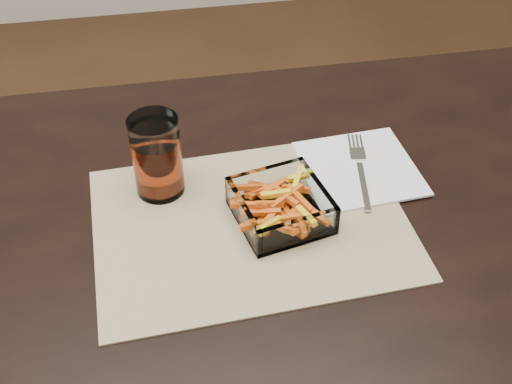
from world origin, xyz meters
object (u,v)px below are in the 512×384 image
(dining_table, at_px, (233,289))
(glass_bowl, at_px, (281,208))
(tumbler, at_px, (157,159))
(fork, at_px, (360,167))

(dining_table, xyz_separation_m, glass_bowl, (0.08, 0.05, 0.11))
(dining_table, bearing_deg, tumbler, 121.78)
(glass_bowl, bearing_deg, fork, 29.47)
(dining_table, xyz_separation_m, tumbler, (-0.09, 0.14, 0.15))
(tumbler, xyz_separation_m, fork, (0.31, -0.01, -0.05))
(fork, bearing_deg, dining_table, -140.07)
(dining_table, height_order, tumbler, tumbler)
(glass_bowl, relative_size, tumbler, 1.15)
(tumbler, bearing_deg, glass_bowl, -29.37)
(fork, bearing_deg, tumbler, -172.14)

